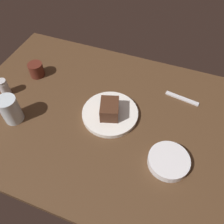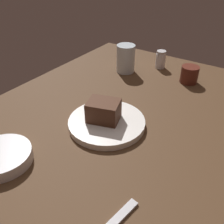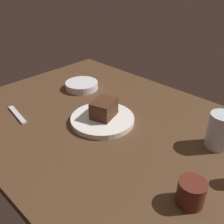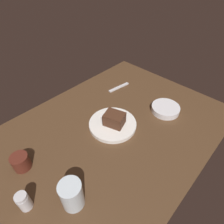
{
  "view_description": "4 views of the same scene",
  "coord_description": "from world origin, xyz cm",
  "px_view_note": "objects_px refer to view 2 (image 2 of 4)",
  "views": [
    {
      "loc": [
        25.1,
        -53.78,
        79.59
      ],
      "look_at": [
        5.15,
        -1.04,
        8.15
      ],
      "focal_mm": 36.76,
      "sensor_mm": 36.0,
      "label": 1
    },
    {
      "loc": [
        53.95,
        36.9,
        49.75
      ],
      "look_at": [
        1.9,
        1.81,
        7.31
      ],
      "focal_mm": 40.46,
      "sensor_mm": 36.0,
      "label": 2
    },
    {
      "loc": [
        -55.08,
        56.06,
        54.67
      ],
      "look_at": [
        0.86,
        -1.3,
        7.28
      ],
      "focal_mm": 41.46,
      "sensor_mm": 36.0,
      "label": 3
    },
    {
      "loc": [
        -44.14,
        -43.61,
        70.81
      ],
      "look_at": [
        6.21,
        3.96,
        8.52
      ],
      "focal_mm": 30.21,
      "sensor_mm": 36.0,
      "label": 4
    }
  ],
  "objects_px": {
    "coffee_cup": "(189,74)",
    "salt_shaker": "(161,59)",
    "water_glass": "(126,59)",
    "chocolate_cake_slice": "(103,110)",
    "dessert_plate": "(107,123)",
    "side_bowl": "(2,157)"
  },
  "relations": [
    {
      "from": "chocolate_cake_slice",
      "to": "water_glass",
      "type": "height_order",
      "value": "water_glass"
    },
    {
      "from": "dessert_plate",
      "to": "salt_shaker",
      "type": "bearing_deg",
      "value": -174.22
    },
    {
      "from": "water_glass",
      "to": "side_bowl",
      "type": "relative_size",
      "value": 0.78
    },
    {
      "from": "chocolate_cake_slice",
      "to": "salt_shaker",
      "type": "xyz_separation_m",
      "value": [
        -0.49,
        -0.04,
        -0.01
      ]
    },
    {
      "from": "water_glass",
      "to": "dessert_plate",
      "type": "bearing_deg",
      "value": 23.25
    },
    {
      "from": "water_glass",
      "to": "side_bowl",
      "type": "bearing_deg",
      "value": 2.31
    },
    {
      "from": "salt_shaker",
      "to": "water_glass",
      "type": "height_order",
      "value": "water_glass"
    },
    {
      "from": "dessert_plate",
      "to": "chocolate_cake_slice",
      "type": "height_order",
      "value": "chocolate_cake_slice"
    },
    {
      "from": "salt_shaker",
      "to": "coffee_cup",
      "type": "distance_m",
      "value": 0.17
    },
    {
      "from": "dessert_plate",
      "to": "coffee_cup",
      "type": "xyz_separation_m",
      "value": [
        -0.42,
        0.11,
        0.02
      ]
    },
    {
      "from": "side_bowl",
      "to": "coffee_cup",
      "type": "relative_size",
      "value": 2.16
    },
    {
      "from": "chocolate_cake_slice",
      "to": "side_bowl",
      "type": "relative_size",
      "value": 0.62
    },
    {
      "from": "salt_shaker",
      "to": "water_glass",
      "type": "relative_size",
      "value": 0.67
    },
    {
      "from": "salt_shaker",
      "to": "coffee_cup",
      "type": "height_order",
      "value": "salt_shaker"
    },
    {
      "from": "salt_shaker",
      "to": "side_bowl",
      "type": "bearing_deg",
      "value": -6.16
    },
    {
      "from": "dessert_plate",
      "to": "chocolate_cake_slice",
      "type": "bearing_deg",
      "value": -83.58
    },
    {
      "from": "water_glass",
      "to": "coffee_cup",
      "type": "distance_m",
      "value": 0.27
    },
    {
      "from": "salt_shaker",
      "to": "side_bowl",
      "type": "height_order",
      "value": "salt_shaker"
    },
    {
      "from": "coffee_cup",
      "to": "salt_shaker",
      "type": "bearing_deg",
      "value": -113.2
    },
    {
      "from": "salt_shaker",
      "to": "chocolate_cake_slice",
      "type": "bearing_deg",
      "value": 4.22
    },
    {
      "from": "chocolate_cake_slice",
      "to": "coffee_cup",
      "type": "height_order",
      "value": "chocolate_cake_slice"
    },
    {
      "from": "chocolate_cake_slice",
      "to": "water_glass",
      "type": "bearing_deg",
      "value": -158.6
    }
  ]
}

